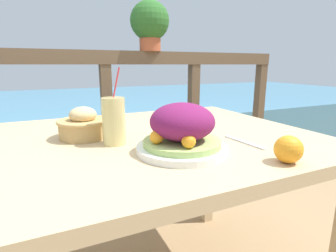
{
  "coord_description": "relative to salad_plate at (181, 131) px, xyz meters",
  "views": [
    {
      "loc": [
        -0.36,
        -0.9,
        1.02
      ],
      "look_at": [
        -0.0,
        -0.12,
        0.82
      ],
      "focal_mm": 28.0,
      "sensor_mm": 36.0,
      "label": 1
    }
  ],
  "objects": [
    {
      "name": "drink_glass",
      "position": [
        -0.17,
        0.17,
        0.01
      ],
      "size": [
        0.08,
        0.08,
        0.25
      ],
      "color": "#DBCC7F",
      "rests_on": "patio_table"
    },
    {
      "name": "knife",
      "position": [
        0.24,
        -0.01,
        -0.06
      ],
      "size": [
        0.03,
        0.18,
        0.0
      ],
      "color": "silver",
      "rests_on": "patio_table"
    },
    {
      "name": "orange_near_basket",
      "position": [
        0.22,
        -0.2,
        -0.03
      ],
      "size": [
        0.08,
        0.08,
        0.08
      ],
      "color": "orange",
      "rests_on": "patio_table"
    },
    {
      "name": "potted_plant",
      "position": [
        0.33,
        1.11,
        0.47
      ],
      "size": [
        0.27,
        0.27,
        0.34
      ],
      "color": "#A34C2D",
      "rests_on": "railing_fence"
    },
    {
      "name": "sea_backdrop",
      "position": [
        0.0,
        3.61,
        -0.58
      ],
      "size": [
        12.0,
        4.0,
        0.49
      ],
      "color": "teal",
      "rests_on": "ground_plane"
    },
    {
      "name": "bread_basket",
      "position": [
        -0.25,
        0.29,
        -0.02
      ],
      "size": [
        0.19,
        0.19,
        0.11
      ],
      "color": "tan",
      "rests_on": "patio_table"
    },
    {
      "name": "salad_plate",
      "position": [
        0.0,
        0.0,
        0.0
      ],
      "size": [
        0.28,
        0.28,
        0.15
      ],
      "color": "white",
      "rests_on": "patio_table"
    },
    {
      "name": "railing_fence",
      "position": [
        0.0,
        1.11,
        -0.07
      ],
      "size": [
        2.8,
        0.08,
        1.11
      ],
      "color": "brown",
      "rests_on": "ground_plane"
    },
    {
      "name": "patio_table",
      "position": [
        0.0,
        0.22,
        -0.15
      ],
      "size": [
        1.19,
        0.98,
        0.76
      ],
      "color": "tan",
      "rests_on": "ground_plane"
    }
  ]
}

